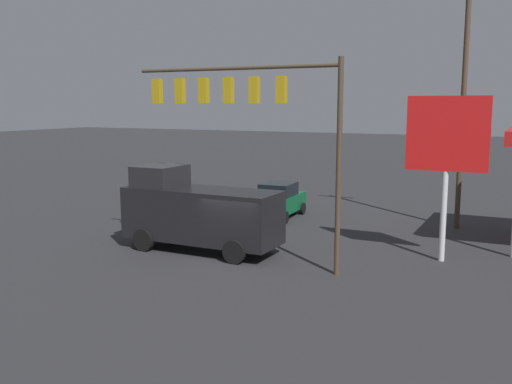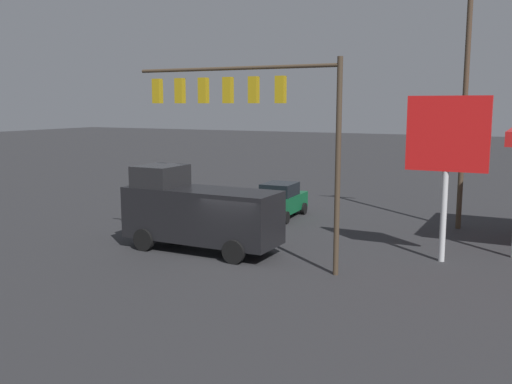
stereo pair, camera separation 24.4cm
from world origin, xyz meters
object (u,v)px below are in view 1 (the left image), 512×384
object	(u,v)px
utility_pole	(463,103)
traffic_signal_assembly	(247,106)
delivery_truck	(198,212)
sedan_waiting	(278,201)
price_sign	(447,140)

from	to	relation	value
utility_pole	traffic_signal_assembly	bearing A→B (deg)	57.32
traffic_signal_assembly	delivery_truck	bearing A→B (deg)	-14.57
utility_pole	sedan_waiting	world-z (taller)	utility_pole
traffic_signal_assembly	utility_pole	world-z (taller)	utility_pole
traffic_signal_assembly	sedan_waiting	size ratio (longest dim) A/B	1.93
price_sign	sedan_waiting	size ratio (longest dim) A/B	1.46
delivery_truck	utility_pole	bearing A→B (deg)	-133.84
price_sign	delivery_truck	world-z (taller)	price_sign
delivery_truck	sedan_waiting	xyz separation A→B (m)	(-0.15, -8.08, -0.74)
price_sign	delivery_truck	xyz separation A→B (m)	(9.62, 2.91, -3.13)
delivery_truck	sedan_waiting	world-z (taller)	delivery_truck
price_sign	delivery_truck	bearing A→B (deg)	16.83
price_sign	delivery_truck	distance (m)	10.53
traffic_signal_assembly	sedan_waiting	xyz separation A→B (m)	(2.58, -8.79, -5.21)
traffic_signal_assembly	price_sign	world-z (taller)	traffic_signal_assembly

